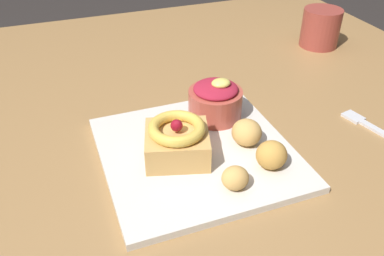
{
  "coord_description": "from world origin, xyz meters",
  "views": [
    {
      "loc": [
        -0.12,
        -0.65,
        1.13
      ],
      "look_at": [
        0.06,
        -0.16,
        0.77
      ],
      "focal_mm": 37.96,
      "sensor_mm": 36.0,
      "label": 1
    }
  ],
  "objects_px": {
    "berry_ramekin": "(215,100)",
    "fritter_middle": "(235,178)",
    "cake_slice": "(177,140)",
    "fritter_front": "(271,155)",
    "fork": "(370,126)",
    "fritter_back": "(247,132)",
    "coffee_mug": "(321,28)",
    "front_plate": "(196,153)"
  },
  "relations": [
    {
      "from": "fritter_back",
      "to": "fork",
      "type": "bearing_deg",
      "value": -4.85
    },
    {
      "from": "fork",
      "to": "coffee_mug",
      "type": "height_order",
      "value": "coffee_mug"
    },
    {
      "from": "front_plate",
      "to": "fork",
      "type": "relative_size",
      "value": 2.28
    },
    {
      "from": "front_plate",
      "to": "fritter_back",
      "type": "xyz_separation_m",
      "value": [
        0.08,
        -0.01,
        0.03
      ]
    },
    {
      "from": "berry_ramekin",
      "to": "fritter_front",
      "type": "bearing_deg",
      "value": -81.61
    },
    {
      "from": "fritter_middle",
      "to": "fritter_back",
      "type": "height_order",
      "value": "fritter_back"
    },
    {
      "from": "berry_ramekin",
      "to": "fritter_middle",
      "type": "distance_m",
      "value": 0.18
    },
    {
      "from": "berry_ramekin",
      "to": "fritter_middle",
      "type": "relative_size",
      "value": 2.41
    },
    {
      "from": "cake_slice",
      "to": "fritter_back",
      "type": "height_order",
      "value": "cake_slice"
    },
    {
      "from": "front_plate",
      "to": "fork",
      "type": "height_order",
      "value": "front_plate"
    },
    {
      "from": "front_plate",
      "to": "coffee_mug",
      "type": "xyz_separation_m",
      "value": [
        0.43,
        0.3,
        0.04
      ]
    },
    {
      "from": "cake_slice",
      "to": "fritter_front",
      "type": "height_order",
      "value": "cake_slice"
    },
    {
      "from": "fritter_middle",
      "to": "coffee_mug",
      "type": "relative_size",
      "value": 0.42
    },
    {
      "from": "fritter_front",
      "to": "fork",
      "type": "relative_size",
      "value": 0.36
    },
    {
      "from": "fritter_front",
      "to": "fork",
      "type": "xyz_separation_m",
      "value": [
        0.22,
        0.04,
        -0.03
      ]
    },
    {
      "from": "fritter_front",
      "to": "fritter_back",
      "type": "height_order",
      "value": "same"
    },
    {
      "from": "fritter_middle",
      "to": "coffee_mug",
      "type": "bearing_deg",
      "value": 43.92
    },
    {
      "from": "fritter_front",
      "to": "fork",
      "type": "bearing_deg",
      "value": 11.29
    },
    {
      "from": "front_plate",
      "to": "fritter_front",
      "type": "xyz_separation_m",
      "value": [
        0.09,
        -0.08,
        0.03
      ]
    },
    {
      "from": "fritter_back",
      "to": "fritter_front",
      "type": "bearing_deg",
      "value": -83.08
    },
    {
      "from": "fritter_middle",
      "to": "fritter_back",
      "type": "relative_size",
      "value": 0.79
    },
    {
      "from": "cake_slice",
      "to": "coffee_mug",
      "type": "relative_size",
      "value": 1.26
    },
    {
      "from": "cake_slice",
      "to": "front_plate",
      "type": "bearing_deg",
      "value": 8.23
    },
    {
      "from": "fritter_front",
      "to": "fritter_middle",
      "type": "xyz_separation_m",
      "value": [
        -0.07,
        -0.02,
        -0.0
      ]
    },
    {
      "from": "fritter_front",
      "to": "coffee_mug",
      "type": "xyz_separation_m",
      "value": [
        0.35,
        0.38,
        0.01
      ]
    },
    {
      "from": "coffee_mug",
      "to": "fork",
      "type": "bearing_deg",
      "value": -110.48
    },
    {
      "from": "fork",
      "to": "cake_slice",
      "type": "bearing_deg",
      "value": 73.31
    },
    {
      "from": "cake_slice",
      "to": "fritter_middle",
      "type": "distance_m",
      "value": 0.11
    },
    {
      "from": "cake_slice",
      "to": "fritter_front",
      "type": "distance_m",
      "value": 0.14
    },
    {
      "from": "fritter_middle",
      "to": "fritter_back",
      "type": "xyz_separation_m",
      "value": [
        0.06,
        0.09,
        0.0
      ]
    },
    {
      "from": "cake_slice",
      "to": "coffee_mug",
      "type": "bearing_deg",
      "value": 33.31
    },
    {
      "from": "fritter_front",
      "to": "fork",
      "type": "height_order",
      "value": "fritter_front"
    },
    {
      "from": "berry_ramekin",
      "to": "fritter_back",
      "type": "relative_size",
      "value": 1.91
    },
    {
      "from": "fritter_front",
      "to": "fritter_middle",
      "type": "bearing_deg",
      "value": -161.92
    },
    {
      "from": "front_plate",
      "to": "fritter_back",
      "type": "distance_m",
      "value": 0.08
    },
    {
      "from": "berry_ramekin",
      "to": "cake_slice",
      "type": "bearing_deg",
      "value": -139.4
    },
    {
      "from": "berry_ramekin",
      "to": "fritter_middle",
      "type": "xyz_separation_m",
      "value": [
        -0.05,
        -0.18,
        -0.02
      ]
    },
    {
      "from": "cake_slice",
      "to": "fork",
      "type": "xyz_separation_m",
      "value": [
        0.34,
        -0.03,
        -0.04
      ]
    },
    {
      "from": "fritter_front",
      "to": "fritter_back",
      "type": "distance_m",
      "value": 0.06
    },
    {
      "from": "cake_slice",
      "to": "fork",
      "type": "relative_size",
      "value": 0.91
    },
    {
      "from": "fritter_back",
      "to": "fork",
      "type": "height_order",
      "value": "fritter_back"
    },
    {
      "from": "fork",
      "to": "coffee_mug",
      "type": "distance_m",
      "value": 0.36
    }
  ]
}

